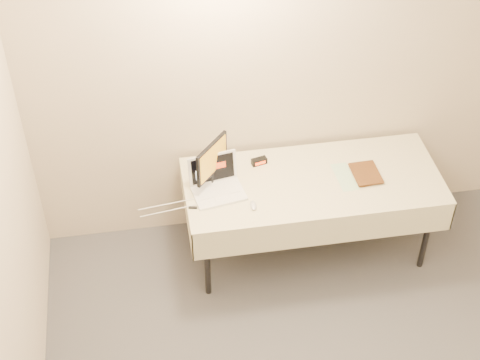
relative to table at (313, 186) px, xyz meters
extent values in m
cube|color=beige|center=(0.00, 0.45, 0.67)|extent=(4.00, 0.10, 2.70)
cylinder|color=black|center=(-0.82, -0.30, -0.33)|extent=(0.04, 0.04, 0.69)
cylinder|color=black|center=(0.82, -0.30, -0.33)|extent=(0.04, 0.04, 0.69)
cylinder|color=black|center=(-0.82, 0.29, -0.33)|extent=(0.04, 0.04, 0.69)
cylinder|color=black|center=(0.82, 0.29, -0.33)|extent=(0.04, 0.04, 0.69)
cube|color=gray|center=(0.00, 0.00, 0.03)|extent=(1.80, 0.75, 0.04)
cube|color=beige|center=(0.00, 0.00, 0.06)|extent=(1.86, 0.81, 0.01)
cube|color=beige|center=(0.00, -0.40, -0.07)|extent=(1.86, 0.01, 0.25)
cube|color=beige|center=(0.00, 0.40, -0.07)|extent=(1.86, 0.01, 0.25)
cube|color=beige|center=(-0.93, 0.00, -0.07)|extent=(0.01, 0.81, 0.25)
cube|color=beige|center=(0.93, 0.00, -0.07)|extent=(0.01, 0.81, 0.25)
cube|color=white|center=(-0.69, -0.05, 0.07)|extent=(0.39, 0.30, 0.02)
cube|color=white|center=(-0.72, 0.09, 0.19)|extent=(0.35, 0.11, 0.23)
cube|color=black|center=(-0.72, 0.09, 0.19)|extent=(0.31, 0.08, 0.19)
cylinder|color=black|center=(-0.72, 0.08, 0.07)|extent=(0.17, 0.17, 0.01)
cube|color=black|center=(-0.72, 0.08, 0.12)|extent=(0.03, 0.03, 0.09)
cube|color=black|center=(-0.72, 0.08, 0.29)|extent=(0.25, 0.28, 0.26)
cube|color=orange|center=(-0.72, 0.08, 0.29)|extent=(0.21, 0.24, 0.23)
imported|color=brown|center=(0.29, -0.01, 0.19)|extent=(0.19, 0.03, 0.26)
cube|color=black|center=(-0.35, 0.24, 0.09)|extent=(0.12, 0.07, 0.05)
cube|color=#FF3E0C|center=(-0.35, 0.22, 0.09)|extent=(0.08, 0.02, 0.02)
ellipsoid|color=silver|center=(-0.48, -0.21, 0.07)|extent=(0.05, 0.10, 0.02)
cube|color=#AEDAAD|center=(0.23, 0.00, 0.06)|extent=(0.14, 0.31, 0.00)
cube|color=black|center=(-0.89, -0.15, 0.07)|extent=(0.06, 0.03, 0.01)
camera|label=1|loc=(-1.16, -3.83, 3.56)|focal=55.00mm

